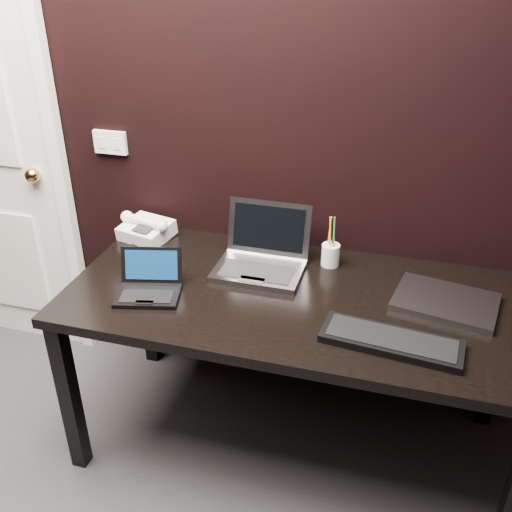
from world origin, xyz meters
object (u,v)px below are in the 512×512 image
(ext_keyboard, at_px, (391,341))
(mobile_phone, at_px, (135,261))
(desk, at_px, (296,312))
(netbook, at_px, (149,286))
(closed_laptop, at_px, (445,302))
(pen_cup, at_px, (330,254))
(desk_phone, at_px, (146,229))
(silver_laptop, at_px, (262,259))

(ext_keyboard, height_order, mobile_phone, mobile_phone)
(desk, xyz_separation_m, ext_keyboard, (0.36, -0.20, 0.09))
(netbook, xyz_separation_m, ext_keyboard, (0.88, -0.07, -0.02))
(closed_laptop, height_order, pen_cup, pen_cup)
(netbook, bearing_deg, pen_cup, 32.93)
(netbook, xyz_separation_m, closed_laptop, (1.05, 0.22, -0.02))
(desk_phone, xyz_separation_m, pen_cup, (0.81, -0.02, 0.01))
(desk, relative_size, ext_keyboard, 3.67)
(desk, distance_m, closed_laptop, 0.54)
(ext_keyboard, relative_size, desk_phone, 1.85)
(ext_keyboard, relative_size, pen_cup, 2.19)
(closed_laptop, bearing_deg, ext_keyboard, -120.69)
(ext_keyboard, xyz_separation_m, mobile_phone, (-1.01, 0.21, 0.02))
(desk, height_order, netbook, netbook)
(pen_cup, bearing_deg, closed_laptop, -21.25)
(silver_laptop, relative_size, desk_phone, 1.36)
(netbook, xyz_separation_m, mobile_phone, (-0.13, 0.14, 0.01))
(desk, xyz_separation_m, mobile_phone, (-0.65, 0.00, 0.12))
(desk, height_order, ext_keyboard, ext_keyboard)
(desk_phone, bearing_deg, mobile_phone, -73.61)
(desk_phone, bearing_deg, netbook, -63.43)
(netbook, height_order, desk_phone, netbook)
(closed_laptop, xyz_separation_m, desk_phone, (-1.26, 0.19, 0.03))
(mobile_phone, bearing_deg, silver_laptop, 17.30)
(closed_laptop, xyz_separation_m, mobile_phone, (-1.18, -0.08, 0.03))
(netbook, distance_m, silver_laptop, 0.45)
(desk, xyz_separation_m, desk_phone, (-0.73, 0.27, 0.12))
(closed_laptop, bearing_deg, desk_phone, 171.45)
(netbook, distance_m, ext_keyboard, 0.88)
(ext_keyboard, bearing_deg, desk_phone, 156.32)
(mobile_phone, bearing_deg, pen_cup, 18.89)
(desk, bearing_deg, desk_phone, 159.60)
(desk_phone, bearing_deg, closed_laptop, -8.55)
(desk, relative_size, silver_laptop, 5.00)
(desk_phone, bearing_deg, ext_keyboard, -23.68)
(netbook, height_order, silver_laptop, silver_laptop)
(ext_keyboard, xyz_separation_m, pen_cup, (-0.27, 0.46, 0.04))
(pen_cup, bearing_deg, netbook, -147.07)
(silver_laptop, relative_size, closed_laptop, 0.87)
(closed_laptop, relative_size, desk_phone, 1.57)
(silver_laptop, relative_size, mobile_phone, 3.32)
(pen_cup, bearing_deg, ext_keyboard, -59.20)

